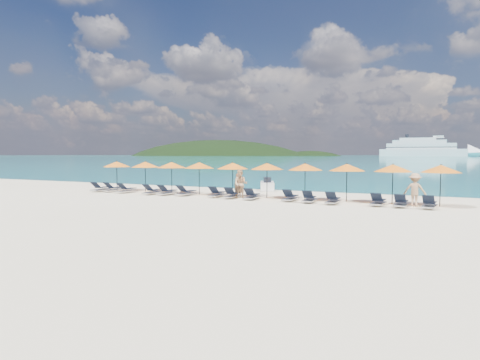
% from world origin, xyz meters
% --- Properties ---
extents(ground, '(1400.00, 1400.00, 0.00)m').
position_xyz_m(ground, '(0.00, 0.00, 0.00)').
color(ground, beige).
extents(sea, '(1600.00, 1300.00, 0.01)m').
position_xyz_m(sea, '(0.00, 660.00, 0.01)').
color(sea, '#1FA9B2').
rests_on(sea, ground).
extents(headland_main, '(374.00, 242.00, 126.50)m').
position_xyz_m(headland_main, '(-300.00, 540.00, -38.00)').
color(headland_main, black).
rests_on(headland_main, ground).
extents(headland_small, '(162.00, 126.00, 85.50)m').
position_xyz_m(headland_small, '(-150.00, 560.00, -35.00)').
color(headland_small, black).
rests_on(headland_small, ground).
extents(cruise_ship, '(120.65, 22.18, 33.46)m').
position_xyz_m(cruise_ship, '(11.35, 536.85, 8.71)').
color(cruise_ship, silver).
rests_on(cruise_ship, ground).
extents(jetski, '(1.97, 2.89, 0.96)m').
position_xyz_m(jetski, '(-0.77, 9.51, 0.40)').
color(jetski, white).
rests_on(jetski, ground).
extents(beachgoer_a, '(0.68, 0.63, 1.56)m').
position_xyz_m(beachgoer_a, '(-0.62, 4.07, 0.78)').
color(beachgoer_a, tan).
rests_on(beachgoer_a, ground).
extents(beachgoer_b, '(0.94, 0.63, 1.81)m').
position_xyz_m(beachgoer_b, '(-0.23, 3.59, 0.91)').
color(beachgoer_b, tan).
rests_on(beachgoer_b, ground).
extents(beachgoer_c, '(1.21, 0.65, 1.79)m').
position_xyz_m(beachgoer_c, '(9.87, 3.97, 0.90)').
color(beachgoer_c, tan).
rests_on(beachgoer_c, ground).
extents(umbrella_0, '(2.10, 2.10, 2.28)m').
position_xyz_m(umbrella_0, '(-11.18, 4.46, 2.02)').
color(umbrella_0, black).
rests_on(umbrella_0, ground).
extents(umbrella_1, '(2.10, 2.10, 2.28)m').
position_xyz_m(umbrella_1, '(-8.59, 4.64, 2.02)').
color(umbrella_1, black).
rests_on(umbrella_1, ground).
extents(umbrella_2, '(2.10, 2.10, 2.28)m').
position_xyz_m(umbrella_2, '(-6.14, 4.51, 2.02)').
color(umbrella_2, black).
rests_on(umbrella_2, ground).
extents(umbrella_3, '(2.10, 2.10, 2.28)m').
position_xyz_m(umbrella_3, '(-3.83, 4.50, 2.02)').
color(umbrella_3, black).
rests_on(umbrella_3, ground).
extents(umbrella_4, '(2.10, 2.10, 2.28)m').
position_xyz_m(umbrella_4, '(-1.23, 4.45, 2.02)').
color(umbrella_4, black).
rests_on(umbrella_4, ground).
extents(umbrella_5, '(2.10, 2.10, 2.28)m').
position_xyz_m(umbrella_5, '(1.20, 4.48, 2.02)').
color(umbrella_5, black).
rests_on(umbrella_5, ground).
extents(umbrella_6, '(2.10, 2.10, 2.28)m').
position_xyz_m(umbrella_6, '(3.70, 4.44, 2.02)').
color(umbrella_6, black).
rests_on(umbrella_6, ground).
extents(umbrella_7, '(2.10, 2.10, 2.28)m').
position_xyz_m(umbrella_7, '(6.18, 4.55, 2.02)').
color(umbrella_7, black).
rests_on(umbrella_7, ground).
extents(umbrella_8, '(2.10, 2.10, 2.28)m').
position_xyz_m(umbrella_8, '(8.70, 4.54, 2.02)').
color(umbrella_8, black).
rests_on(umbrella_8, ground).
extents(umbrella_9, '(2.10, 2.10, 2.28)m').
position_xyz_m(umbrella_9, '(11.09, 4.58, 2.02)').
color(umbrella_9, black).
rests_on(umbrella_9, ground).
extents(lounger_0, '(0.77, 1.75, 0.66)m').
position_xyz_m(lounger_0, '(-11.66, 3.22, 0.24)').
color(lounger_0, silver).
rests_on(lounger_0, ground).
extents(lounger_1, '(0.67, 1.72, 0.66)m').
position_xyz_m(lounger_1, '(-10.62, 3.46, 0.24)').
color(lounger_1, silver).
rests_on(lounger_1, ground).
extents(lounger_2, '(0.63, 1.70, 0.66)m').
position_xyz_m(lounger_2, '(-9.20, 3.28, 0.24)').
color(lounger_2, silver).
rests_on(lounger_2, ground).
extents(lounger_3, '(0.69, 1.73, 0.66)m').
position_xyz_m(lounger_3, '(-6.79, 3.16, 0.24)').
color(lounger_3, silver).
rests_on(lounger_3, ground).
extents(lounger_4, '(0.66, 1.71, 0.66)m').
position_xyz_m(lounger_4, '(-5.60, 3.20, 0.24)').
color(lounger_4, silver).
rests_on(lounger_4, ground).
extents(lounger_5, '(0.76, 1.74, 0.66)m').
position_xyz_m(lounger_5, '(-4.21, 3.43, 0.24)').
color(lounger_5, silver).
rests_on(lounger_5, ground).
extents(lounger_6, '(0.70, 1.73, 0.66)m').
position_xyz_m(lounger_6, '(-1.87, 3.50, 0.24)').
color(lounger_6, silver).
rests_on(lounger_6, ground).
extents(lounger_7, '(0.79, 1.75, 0.66)m').
position_xyz_m(lounger_7, '(-0.71, 3.34, 0.24)').
color(lounger_7, silver).
rests_on(lounger_7, ground).
extents(lounger_8, '(0.79, 1.75, 0.66)m').
position_xyz_m(lounger_8, '(0.72, 3.21, 0.24)').
color(lounger_8, silver).
rests_on(lounger_8, ground).
extents(lounger_9, '(0.65, 1.71, 0.66)m').
position_xyz_m(lounger_9, '(3.10, 3.47, 0.24)').
color(lounger_9, silver).
rests_on(lounger_9, ground).
extents(lounger_10, '(0.76, 1.75, 0.66)m').
position_xyz_m(lounger_10, '(4.32, 3.24, 0.24)').
color(lounger_10, silver).
rests_on(lounger_10, ground).
extents(lounger_11, '(0.64, 1.71, 0.66)m').
position_xyz_m(lounger_11, '(5.70, 3.13, 0.24)').
color(lounger_11, silver).
rests_on(lounger_11, ground).
extents(lounger_12, '(0.75, 1.74, 0.66)m').
position_xyz_m(lounger_12, '(8.08, 3.44, 0.24)').
color(lounger_12, silver).
rests_on(lounger_12, ground).
extents(lounger_13, '(0.71, 1.73, 0.66)m').
position_xyz_m(lounger_13, '(9.24, 3.37, 0.24)').
color(lounger_13, silver).
rests_on(lounger_13, ground).
extents(lounger_14, '(0.79, 1.75, 0.66)m').
position_xyz_m(lounger_14, '(10.59, 3.34, 0.24)').
color(lounger_14, silver).
rests_on(lounger_14, ground).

